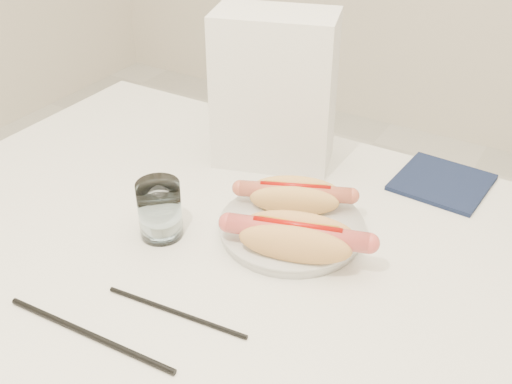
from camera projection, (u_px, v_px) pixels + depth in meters
The scene contains 9 objects.
table at pixel (255, 287), 0.92m from camera, with size 1.20×0.80×0.75m.
plate at pixel (291, 229), 0.93m from camera, with size 0.21×0.21×0.02m, color silver.
hotdog_left at pixel (295, 196), 0.95m from camera, with size 0.17×0.11×0.05m.
hotdog_right at pixel (297, 237), 0.86m from camera, with size 0.20×0.12×0.05m.
water_glass at pixel (160, 210), 0.91m from camera, with size 0.06×0.06×0.09m, color silver.
chopstick_near at pixel (89, 334), 0.76m from camera, with size 0.01×0.01×0.25m, color black.
chopstick_far at pixel (176, 312), 0.79m from camera, with size 0.01×0.01×0.20m, color black.
napkin_box at pixel (274, 90), 1.06m from camera, with size 0.20×0.11×0.27m, color silver.
navy_napkin at pixel (442, 182), 1.05m from camera, with size 0.15×0.15×0.01m, color #101833.
Camera 1 is at (0.36, -0.60, 1.31)m, focal length 43.54 mm.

